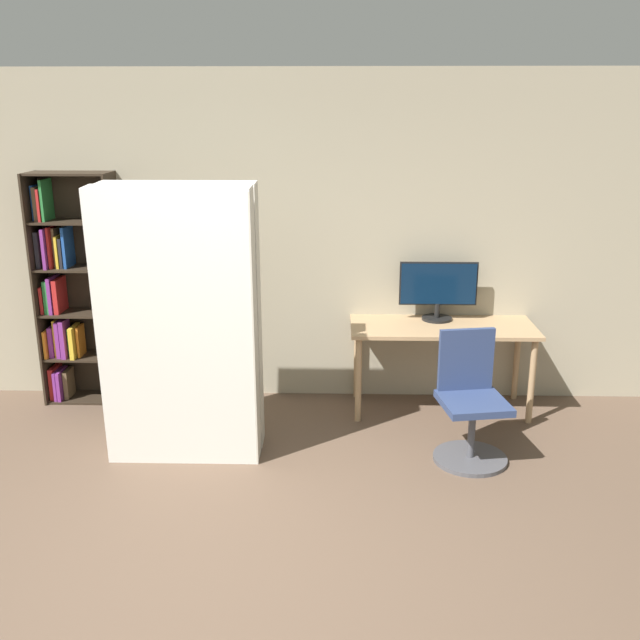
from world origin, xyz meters
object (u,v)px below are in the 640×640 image
Objects in this scene: mattress_near at (178,330)px; monitor at (438,288)px; bookshelf at (72,293)px; office_chair at (470,409)px; mattress_far at (186,319)px.

monitor is at bearing 30.21° from mattress_near.
bookshelf is 0.99× the size of mattress_near.
office_chair is 0.48× the size of bookshelf.
mattress_near is (-1.88, -1.10, -0.03)m from monitor.
office_chair is 0.47× the size of mattress_far.
mattress_near reaches higher than mattress_far.
office_chair is at bearing -17.98° from bookshelf.
monitor is 3.02m from bookshelf.
bookshelf reaches higher than office_chair.
mattress_near is 0.25m from mattress_far.
mattress_far is (-2.00, 0.16, 0.60)m from office_chair.
bookshelf is at bearing 162.02° from office_chair.
mattress_near reaches higher than monitor.
office_chair is at bearing 2.66° from mattress_near.
bookshelf is at bearing 179.75° from monitor.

